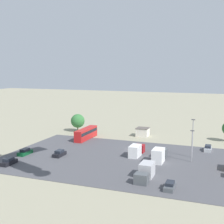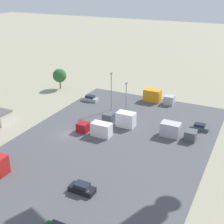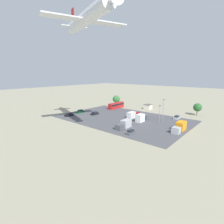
{
  "view_description": "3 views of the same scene",
  "coord_description": "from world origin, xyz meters",
  "views": [
    {
      "loc": [
        -23.85,
        80.01,
        22.33
      ],
      "look_at": [
        -2.18,
        22.38,
        13.51
      ],
      "focal_mm": 50.0,
      "sensor_mm": 36.0,
      "label": 1
    },
    {
      "loc": [
        49.14,
        34.72,
        30.59
      ],
      "look_at": [
        -0.0,
        10.59,
        7.17
      ],
      "focal_mm": 50.0,
      "sensor_mm": 36.0,
      "label": 2
    },
    {
      "loc": [
        -46.85,
        73.03,
        20.77
      ],
      "look_at": [
        4.06,
        13.01,
        3.08
      ],
      "focal_mm": 28.0,
      "sensor_mm": 36.0,
      "label": 3
    }
  ],
  "objects": [
    {
      "name": "ground_plane",
      "position": [
        0.0,
        0.0,
        0.0
      ],
      "size": [
        400.0,
        400.0,
        0.0
      ],
      "primitive_type": "plane",
      "color": "gray"
    },
    {
      "name": "shed_building",
      "position": [
        1.9,
        -16.92,
        1.41
      ],
      "size": [
        4.01,
        4.1,
        2.8
      ],
      "color": "silver",
      "rests_on": "ground"
    },
    {
      "name": "light_pole_lot_centre",
      "position": [
        -16.31,
        6.4,
        4.33
      ],
      "size": [
        0.9,
        0.28,
        7.65
      ],
      "color": "gray",
      "rests_on": "ground"
    },
    {
      "name": "parked_car_3",
      "position": [
        -14.52,
        24.88,
        0.67
      ],
      "size": [
        1.75,
        4.02,
        1.42
      ],
      "rotation": [
        0.0,
        0.0,
        3.14
      ],
      "color": "#4C5156",
      "rests_on": "ground"
    },
    {
      "name": "parked_truck_1",
      "position": [
        -8.91,
        21.11,
        1.43
      ],
      "size": [
        2.6,
        7.39,
        2.94
      ],
      "color": "#4C5156",
      "rests_on": "ground"
    },
    {
      "name": "parked_car_0",
      "position": [
        -19.32,
        -5.49,
        0.71
      ],
      "size": [
        1.82,
        4.37,
        1.52
      ],
      "rotation": [
        0.0,
        0.0,
        3.14
      ],
      "color": "#ADB2B7",
      "rests_on": "ground"
    },
    {
      "name": "light_pole_lot_edge",
      "position": [
        -16.03,
        2.53,
        5.36
      ],
      "size": [
        0.9,
        0.28,
        9.68
      ],
      "color": "gray",
      "rests_on": "ground"
    },
    {
      "name": "parked_truck_0",
      "position": [
        -2.51,
        5.62,
        1.41
      ],
      "size": [
        2.34,
        7.76,
        2.9
      ],
      "rotation": [
        0.0,
        0.0,
        3.14
      ],
      "color": "maroon",
      "rests_on": "ground"
    },
    {
      "name": "tree_near_shed",
      "position": [
        25.17,
        -16.27,
        3.78
      ],
      "size": [
        4.82,
        4.82,
        6.2
      ],
      "color": "brown",
      "rests_on": "ground"
    },
    {
      "name": "parked_car_1",
      "position": [
        24.57,
        14.95,
        0.73
      ],
      "size": [
        1.82,
        4.47,
        1.56
      ],
      "rotation": [
        0.0,
        0.0,
        3.14
      ],
      "color": "#0C4723",
      "rests_on": "ground"
    },
    {
      "name": "parked_car_4",
      "position": [
        15.55,
        13.04,
        0.73
      ],
      "size": [
        1.86,
        4.13,
        1.55
      ],
      "color": "black",
      "rests_on": "ground"
    },
    {
      "name": "bus",
      "position": [
        17.47,
        -6.72,
        1.89
      ],
      "size": [
        2.45,
        11.96,
        3.36
      ],
      "color": "red",
      "rests_on": "ground"
    },
    {
      "name": "parked_car_2",
      "position": [
        23.06,
        23.26,
        0.75
      ],
      "size": [
        1.93,
        4.31,
        1.6
      ],
      "color": "black",
      "rests_on": "ground"
    },
    {
      "name": "parking_lot_surface",
      "position": [
        0.0,
        10.04,
        0.04
      ],
      "size": [
        58.43,
        37.98,
        0.08
      ],
      "color": "#4C4C51",
      "rests_on": "ground"
    },
    {
      "name": "parked_truck_2",
      "position": [
        -9.01,
        8.41,
        1.59
      ],
      "size": [
        2.48,
        7.5,
        3.31
      ],
      "rotation": [
        0.0,
        0.0,
        3.14
      ],
      "color": "#4C5156",
      "rests_on": "ground"
    }
  ]
}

